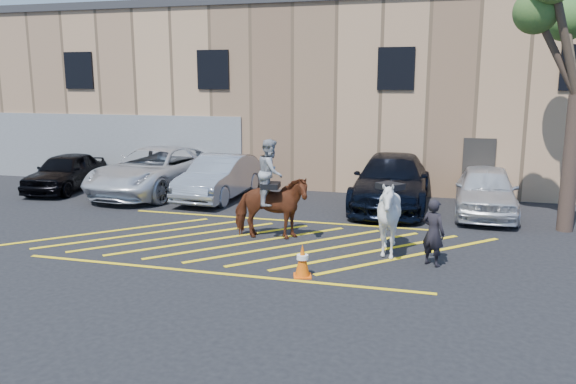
% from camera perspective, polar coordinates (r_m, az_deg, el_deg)
% --- Properties ---
extents(ground, '(90.00, 90.00, 0.00)m').
position_cam_1_polar(ground, '(15.09, -3.37, -4.82)').
color(ground, black).
rests_on(ground, ground).
extents(car_black_suv, '(2.26, 4.45, 1.45)m').
position_cam_1_polar(car_black_suv, '(23.30, -21.65, 1.92)').
color(car_black_suv, black).
rests_on(car_black_suv, ground).
extents(car_white_pickup, '(3.44, 6.45, 1.72)m').
position_cam_1_polar(car_white_pickup, '(21.68, -13.25, 2.14)').
color(car_white_pickup, silver).
rests_on(car_white_pickup, ground).
extents(car_silver_sedan, '(1.85, 4.76, 1.55)m').
position_cam_1_polar(car_silver_sedan, '(20.30, -6.93, 1.51)').
color(car_silver_sedan, '#9296A0').
rests_on(car_silver_sedan, ground).
extents(car_blue_suv, '(2.41, 5.90, 1.71)m').
position_cam_1_polar(car_blue_suv, '(19.18, 10.48, 1.08)').
color(car_blue_suv, black).
rests_on(car_blue_suv, ground).
extents(car_white_suv, '(1.97, 4.60, 1.55)m').
position_cam_1_polar(car_white_suv, '(18.76, 19.44, 0.15)').
color(car_white_suv, silver).
rests_on(car_white_suv, ground).
extents(handler, '(0.68, 0.62, 1.55)m').
position_cam_1_polar(handler, '(13.21, 14.54, -4.00)').
color(handler, black).
rests_on(handler, ground).
extents(warehouse, '(32.42, 10.20, 7.30)m').
position_cam_1_polar(warehouse, '(26.16, 5.03, 10.03)').
color(warehouse, tan).
rests_on(warehouse, ground).
extents(hatching_zone, '(12.60, 5.12, 0.01)m').
position_cam_1_polar(hatching_zone, '(14.82, -3.74, -5.11)').
color(hatching_zone, yellow).
rests_on(hatching_zone, ground).
extents(mounted_bay, '(2.14, 1.18, 2.68)m').
position_cam_1_polar(mounted_bay, '(14.88, -1.77, -0.74)').
color(mounted_bay, '#622A17').
rests_on(mounted_bay, ground).
extents(saddled_white, '(2.30, 2.33, 1.92)m').
position_cam_1_polar(saddled_white, '(13.68, 10.22, -2.48)').
color(saddled_white, silver).
rests_on(saddled_white, ground).
extents(traffic_cone, '(0.47, 0.47, 0.73)m').
position_cam_1_polar(traffic_cone, '(12.18, 1.48, -6.96)').
color(traffic_cone, '#FF590A').
rests_on(traffic_cone, ground).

